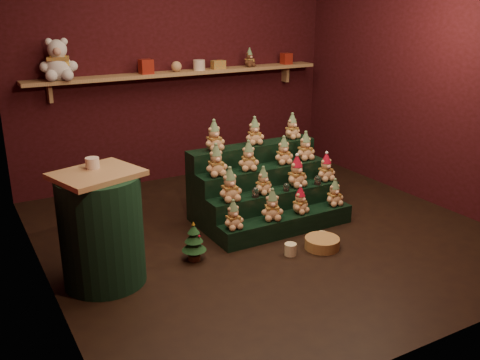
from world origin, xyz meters
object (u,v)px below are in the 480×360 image
snow_globe_b (286,187)px  mini_christmas_tree (194,241)px  snow_globe_c (318,180)px  side_table (102,229)px  mug_left (290,249)px  wicker_basket (322,243)px  brown_bear (249,58)px  snow_globe_a (255,192)px  white_bear (57,54)px  mug_right (322,237)px  riser_tier_front (287,224)px

snow_globe_b → mini_christmas_tree: size_ratio=0.22×
snow_globe_c → side_table: size_ratio=0.10×
mini_christmas_tree → mug_left: (0.77, -0.33, -0.12)m
wicker_basket → brown_bear: brown_bear is taller
snow_globe_a → snow_globe_b: (0.35, 0.00, -0.01)m
mini_christmas_tree → wicker_basket: bearing=-18.0°
side_table → mini_christmas_tree: (0.76, -0.02, -0.28)m
side_table → white_bear: bearing=67.3°
mini_christmas_tree → mug_right: bearing=-11.9°
snow_globe_a → side_table: 1.53m
side_table → snow_globe_c: bearing=-11.4°
riser_tier_front → wicker_basket: size_ratio=4.49×
snow_globe_b → brown_bear: (0.63, 1.79, 1.03)m
wicker_basket → mug_left: bearing=175.1°
mini_christmas_tree → white_bear: (-0.56, 2.02, 1.41)m
snow_globe_c → mug_left: snow_globe_c is taller
snow_globe_b → mini_christmas_tree: 1.14m
mug_right → wicker_basket: 0.13m
snow_globe_a → wicker_basket: size_ratio=0.30×
wicker_basket → white_bear: white_bear is taller
snow_globe_c → mug_left: (-0.70, -0.56, -0.36)m
wicker_basket → mug_right: bearing=52.3°
mini_christmas_tree → white_bear: 2.53m
side_table → wicker_basket: (1.86, -0.37, -0.40)m
riser_tier_front → mug_left: riser_tier_front is taller
mug_left → mug_right: 0.41m
snow_globe_a → side_table: side_table is taller
mini_christmas_tree → white_bear: size_ratio=0.67×
side_table → mug_right: 2.00m
riser_tier_front → snow_globe_a: 0.44m
mug_left → snow_globe_a: bearing=92.2°
snow_globe_b → mug_right: snow_globe_b is taller
snow_globe_b → brown_bear: bearing=70.5°
snow_globe_b → brown_bear: size_ratio=0.36×
snow_globe_b → snow_globe_c: size_ratio=0.84×
riser_tier_front → mini_christmas_tree: 1.01m
snow_globe_c → mini_christmas_tree: size_ratio=0.27×
white_bear → side_table: bearing=-83.1°
mug_left → white_bear: (-1.33, 2.35, 1.53)m
snow_globe_b → wicker_basket: size_ratio=0.26×
mug_left → wicker_basket: size_ratio=0.34×
mini_christmas_tree → brown_bear: brown_bear is taller
snow_globe_a → wicker_basket: bearing=-59.6°
side_table → white_bear: 2.31m
white_bear → brown_bear: (2.29, 0.00, -0.16)m
snow_globe_a → mini_christmas_tree: (-0.75, -0.23, -0.23)m
side_table → riser_tier_front: bearing=-15.1°
mini_christmas_tree → mug_right: 1.21m
riser_tier_front → wicker_basket: riser_tier_front is taller
snow_globe_a → snow_globe_b: bearing=0.0°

